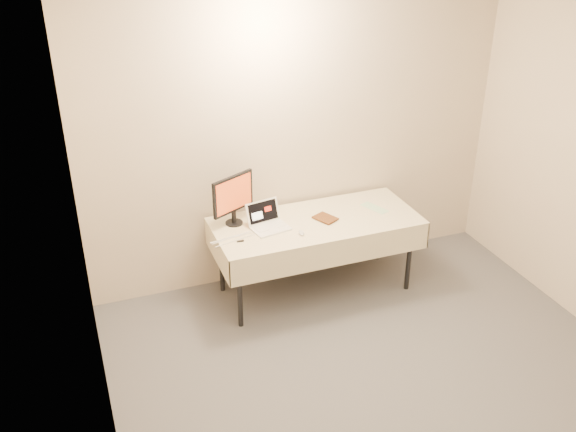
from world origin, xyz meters
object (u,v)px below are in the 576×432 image
object	(u,v)px
laptop	(267,222)
monitor	(233,196)
table	(316,226)
book	(320,212)

from	to	relation	value
laptop	monitor	xyz separation A→B (m)	(-0.26, 0.16, 0.22)
monitor	table	bearing A→B (deg)	-42.51
table	book	distance (m)	0.17
laptop	book	bearing A→B (deg)	-20.42
monitor	book	distance (m)	0.78
monitor	laptop	bearing A→B (deg)	-58.97
laptop	book	size ratio (longest dim) A/B	1.77
table	book	xyz separation A→B (m)	(0.02, -0.04, 0.16)
table	laptop	xyz separation A→B (m)	(-0.45, 0.04, 0.11)
laptop	book	world-z (taller)	laptop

